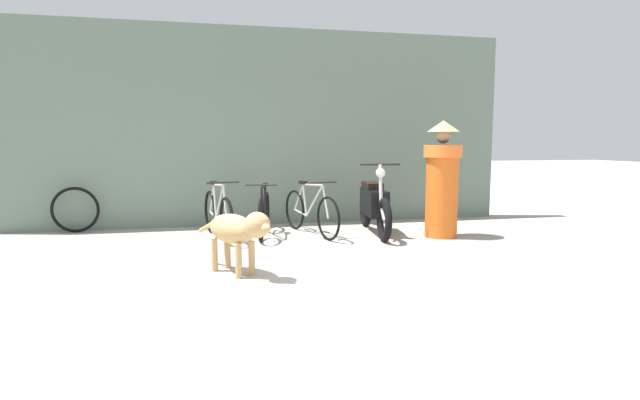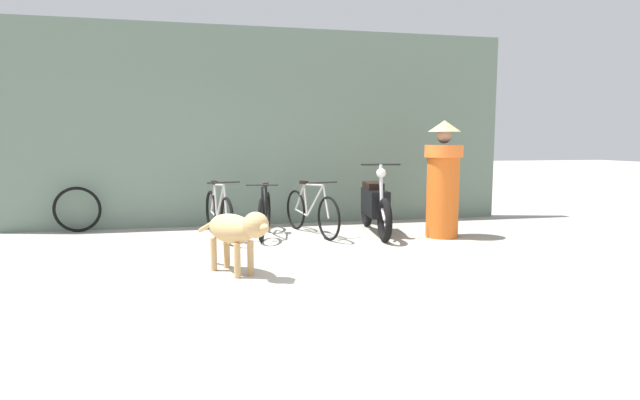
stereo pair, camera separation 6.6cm
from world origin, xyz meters
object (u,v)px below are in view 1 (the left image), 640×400
at_px(bicycle_0, 218,214).
at_px(motorcycle, 374,205).
at_px(spare_tire_left, 75,210).
at_px(person_in_robes, 442,178).
at_px(bicycle_2, 310,212).
at_px(stray_dog, 237,230).
at_px(bicycle_1, 264,214).

height_order(bicycle_0, motorcycle, motorcycle).
distance_m(motorcycle, spare_tire_left, 4.64).
bearing_deg(person_in_robes, bicycle_0, -8.30).
distance_m(bicycle_2, stray_dog, 2.44).
bearing_deg(bicycle_2, motorcycle, 65.79).
height_order(motorcycle, spare_tire_left, motorcycle).
distance_m(bicycle_0, person_in_robes, 3.34).
relative_size(bicycle_2, stray_dog, 1.58).
bearing_deg(stray_dog, bicycle_1, 132.49).
bearing_deg(bicycle_0, spare_tire_left, -125.97).
height_order(bicycle_0, spare_tire_left, bicycle_0).
bearing_deg(spare_tire_left, bicycle_0, -23.30).
bearing_deg(bicycle_2, spare_tire_left, -121.55).
xyz_separation_m(stray_dog, person_in_robes, (3.08, 1.52, 0.39)).
xyz_separation_m(bicycle_2, person_in_robes, (1.86, -0.60, 0.52)).
bearing_deg(stray_dog, bicycle_2, 115.99).
distance_m(bicycle_0, spare_tire_left, 2.35).
relative_size(bicycle_2, person_in_robes, 0.97).
relative_size(bicycle_1, bicycle_2, 0.93).
bearing_deg(motorcycle, spare_tire_left, -97.07).
bearing_deg(motorcycle, bicycle_2, -91.28).
bearing_deg(motorcycle, bicycle_1, -89.67).
xyz_separation_m(motorcycle, spare_tire_left, (-4.51, 1.08, -0.09)).
distance_m(bicycle_0, motorcycle, 2.36).
relative_size(bicycle_1, person_in_robes, 0.90).
bearing_deg(bicycle_0, bicycle_1, 79.50).
height_order(bicycle_0, bicycle_2, bicycle_0).
height_order(person_in_robes, spare_tire_left, person_in_robes).
bearing_deg(person_in_robes, stray_dog, 28.78).
distance_m(bicycle_1, bicycle_2, 0.70).
height_order(bicycle_1, person_in_robes, person_in_robes).
relative_size(bicycle_0, bicycle_2, 0.97).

